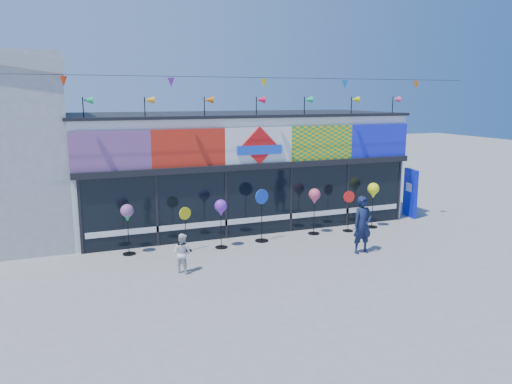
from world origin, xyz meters
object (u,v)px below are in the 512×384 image
spinner_6 (373,192)px  blue_sign (410,193)px  spinner_1 (185,228)px  spinner_4 (314,198)px  spinner_3 (262,214)px  spinner_5 (349,210)px  child (182,253)px  adult_man (363,225)px  spinner_0 (127,214)px  spinner_2 (221,209)px

spinner_6 → blue_sign: bearing=20.7°
spinner_1 → spinner_4: (4.61, 0.29, 0.55)m
spinner_3 → spinner_5: 3.33m
blue_sign → spinner_5: (-3.47, -1.03, -0.19)m
spinner_5 → child: 6.74m
spinner_1 → adult_man: size_ratio=0.79×
blue_sign → adult_man: 5.53m
blue_sign → child: size_ratio=1.75×
child → spinner_0: bearing=-12.5°
blue_sign → spinner_3: blue_sign is taller
spinner_2 → spinner_4: spinner_4 is taller
blue_sign → spinner_3: bearing=-159.1°
blue_sign → spinner_2: 8.36m
adult_man → spinner_5: bearing=67.3°
blue_sign → spinner_1: size_ratio=1.36×
spinner_6 → spinner_0: bearing=179.7°
blue_sign → spinner_2: size_ratio=1.22×
adult_man → spinner_6: bearing=49.6°
spinner_1 → spinner_5: bearing=1.6°
spinner_5 → spinner_6: (1.09, 0.13, 0.56)m
spinner_1 → spinner_4: spinner_4 is taller
spinner_3 → spinner_6: spinner_3 is taller
spinner_3 → adult_man: adult_man is taller
spinner_2 → spinner_6: size_ratio=0.94×
spinner_0 → spinner_1: spinner_0 is taller
spinner_3 → spinner_4: 2.06m
spinner_0 → spinner_3: bearing=-2.6°
spinner_6 → spinner_5: bearing=-173.3°
spinner_0 → spinner_6: (8.68, -0.04, 0.08)m
spinner_3 → spinner_4: size_ratio=1.09×
spinner_0 → blue_sign: bearing=4.4°
spinner_6 → child: spinner_6 is taller
adult_man → spinner_2: bearing=151.2°
spinner_2 → child: bearing=-133.7°
spinner_4 → adult_man: 2.49m
spinner_4 → spinner_5: 1.41m
blue_sign → spinner_6: (-2.38, -0.90, 0.37)m
spinner_0 → spinner_1: (1.68, -0.34, -0.51)m
spinner_3 → adult_man: bearing=-43.8°
spinner_1 → spinner_3: bearing=3.1°
spinner_1 → spinner_6: 7.03m
spinner_3 → spinner_6: 4.43m
adult_man → child: 5.52m
spinner_0 → adult_man: bearing=-20.4°
spinner_5 → spinner_0: bearing=178.7°
spinner_5 → spinner_6: spinner_6 is taller
child → spinner_5: bearing=-114.0°
spinner_2 → spinner_3: (1.46, 0.20, -0.32)m
adult_man → spinner_3: bearing=135.8°
blue_sign → spinner_1: (-9.39, -1.19, -0.22)m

